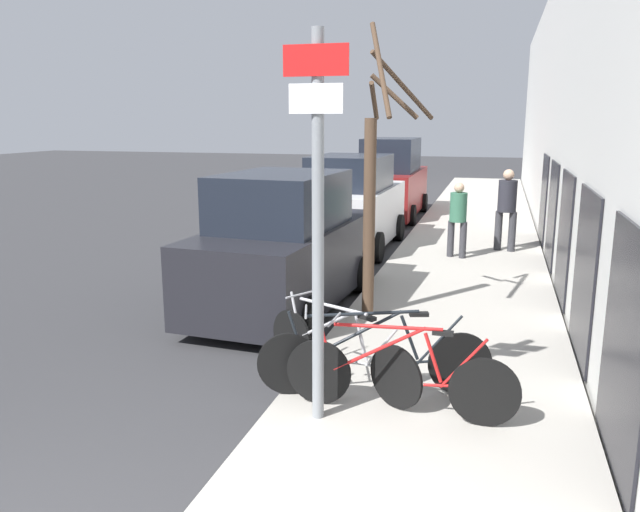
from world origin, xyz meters
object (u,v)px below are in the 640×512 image
Objects in this scene: signpost at (318,219)px; parked_car_2 at (391,182)px; pedestrian_near at (507,204)px; bicycle_0 at (398,376)px; bicycle_2 at (339,350)px; parked_car_0 at (285,248)px; bicycle_1 at (375,358)px; parked_car_1 at (352,206)px; street_tree at (373,192)px; pedestrian_far at (458,215)px.

signpost is 14.18m from parked_car_2.
parked_car_2 is 6.18m from pedestrian_near.
bicycle_0 is at bearing 101.18° from pedestrian_near.
bicycle_2 is 0.43× the size of parked_car_2.
parked_car_0 is at bearing 73.99° from pedestrian_near.
bicycle_1 is at bearing -80.93° from parked_car_2.
parked_car_2 is at bearing 96.67° from signpost.
parked_car_1 is at bearing 17.35° from bicycle_0.
parked_car_1 is 1.03× the size of street_tree.
bicycle_0 is 8.97m from parked_car_1.
street_tree reaches higher than signpost.
pedestrian_near is at bearing 63.01° from pedestrian_far.
parked_car_0 is 2.78× the size of pedestrian_far.
parked_car_1 is (-0.08, 5.07, 0.01)m from parked_car_0.
bicycle_2 is (0.01, 0.84, -1.61)m from signpost.
parked_car_1 is (-2.17, 8.21, 0.47)m from bicycle_1.
parked_car_0 is at bearing 60.22° from bicycle_2.
parked_car_2 is 6.61m from pedestrian_far.
parked_car_0 is at bearing -89.84° from parked_car_2.
parked_car_1 is 3.55m from pedestrian_near.
signpost is 3.46m from street_tree.
bicycle_2 is at bearing 95.56° from pedestrian_near.
parked_car_1 is at bearing 18.75° from pedestrian_near.
parked_car_0 reaches higher than parked_car_1.
bicycle_1 reaches higher than bicycle_2.
bicycle_2 is at bearing -76.68° from parked_car_1.
street_tree is (-0.91, 3.17, 1.46)m from bicycle_0.
parked_car_0 is (-1.65, 3.82, -1.13)m from signpost.
parked_car_2 reaches higher than bicycle_1.
bicycle_1 is at bearing -78.02° from street_tree.
pedestrian_far reaches higher than bicycle_2.
signpost is at bearing 111.76° from bicycle_0.
bicycle_1 is 8.50m from parked_car_1.
bicycle_2 is at bearing -82.66° from parked_car_2.
street_tree reaches higher than parked_car_1.
pedestrian_near is 5.87m from street_tree.
street_tree is at bearing 88.38° from pedestrian_near.
bicycle_0 reaches higher than bicycle_1.
pedestrian_far is at bearing -67.92° from parked_car_2.
bicycle_2 is at bearing -79.07° from pedestrian_far.
pedestrian_far is 4.65m from street_tree.
parked_car_2 is 2.90× the size of pedestrian_far.
signpost is 4.31m from parked_car_0.
pedestrian_near reaches higher than bicycle_0.
bicycle_1 is at bearing 98.67° from pedestrian_near.
pedestrian_far is (2.47, 4.09, 0.06)m from parked_car_0.
bicycle_1 is 3.80m from parked_car_0.
parked_car_2 is (0.09, 5.15, 0.08)m from parked_car_1.
parked_car_1 reaches higher than bicycle_1.
parked_car_1 is (-1.73, 8.89, -1.12)m from signpost.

